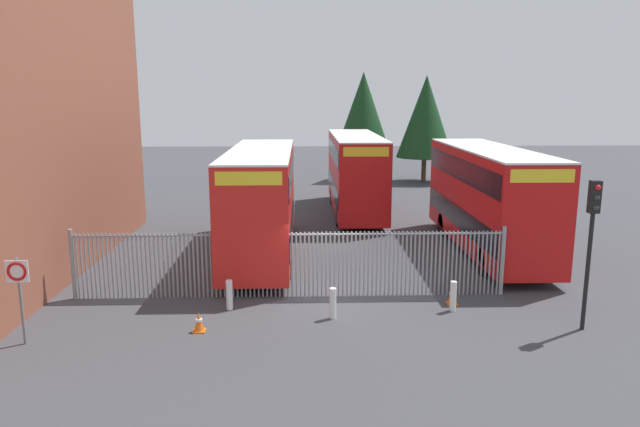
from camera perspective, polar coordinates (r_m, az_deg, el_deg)
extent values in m
plane|color=#3D3D42|center=(27.23, -0.26, -2.44)|extent=(100.00, 100.00, 0.00)
cylinder|color=gray|center=(20.63, -23.08, -4.81)|extent=(0.06, 0.06, 2.20)
cylinder|color=gray|center=(20.58, -22.71, -4.82)|extent=(0.06, 0.06, 2.20)
cylinder|color=gray|center=(20.53, -22.35, -4.83)|extent=(0.06, 0.06, 2.20)
cylinder|color=gray|center=(20.48, -21.98, -4.84)|extent=(0.06, 0.06, 2.20)
cylinder|color=gray|center=(20.43, -21.61, -4.85)|extent=(0.06, 0.06, 2.20)
cylinder|color=gray|center=(20.38, -21.24, -4.86)|extent=(0.06, 0.06, 2.20)
cylinder|color=gray|center=(20.34, -20.86, -4.87)|extent=(0.06, 0.06, 2.20)
cylinder|color=gray|center=(20.29, -20.49, -4.88)|extent=(0.06, 0.06, 2.20)
cylinder|color=gray|center=(20.25, -20.11, -4.89)|extent=(0.06, 0.06, 2.20)
cylinder|color=gray|center=(20.20, -19.74, -4.89)|extent=(0.06, 0.06, 2.20)
cylinder|color=gray|center=(20.16, -19.36, -4.90)|extent=(0.06, 0.06, 2.20)
cylinder|color=gray|center=(20.12, -18.97, -4.91)|extent=(0.06, 0.06, 2.20)
cylinder|color=gray|center=(20.08, -18.59, -4.92)|extent=(0.06, 0.06, 2.20)
cylinder|color=gray|center=(20.04, -18.21, -4.92)|extent=(0.06, 0.06, 2.20)
cylinder|color=gray|center=(20.00, -17.82, -4.93)|extent=(0.06, 0.06, 2.20)
cylinder|color=gray|center=(19.96, -17.43, -4.94)|extent=(0.06, 0.06, 2.20)
cylinder|color=gray|center=(19.92, -17.04, -4.95)|extent=(0.06, 0.06, 2.20)
cylinder|color=gray|center=(19.89, -16.65, -4.95)|extent=(0.06, 0.06, 2.20)
cylinder|color=gray|center=(19.85, -16.26, -4.96)|extent=(0.06, 0.06, 2.20)
cylinder|color=gray|center=(19.82, -15.87, -4.97)|extent=(0.06, 0.06, 2.20)
cylinder|color=gray|center=(19.78, -15.47, -4.97)|extent=(0.06, 0.06, 2.20)
cylinder|color=gray|center=(19.75, -15.08, -4.98)|extent=(0.06, 0.06, 2.20)
cylinder|color=gray|center=(19.72, -14.68, -4.98)|extent=(0.06, 0.06, 2.20)
cylinder|color=gray|center=(19.69, -14.28, -4.99)|extent=(0.06, 0.06, 2.20)
cylinder|color=gray|center=(19.66, -13.88, -4.99)|extent=(0.06, 0.06, 2.20)
cylinder|color=gray|center=(19.63, -13.48, -5.00)|extent=(0.06, 0.06, 2.20)
cylinder|color=gray|center=(19.60, -13.08, -5.00)|extent=(0.06, 0.06, 2.20)
cylinder|color=gray|center=(19.57, -12.68, -5.01)|extent=(0.06, 0.06, 2.20)
cylinder|color=gray|center=(19.55, -12.27, -5.01)|extent=(0.06, 0.06, 2.20)
cylinder|color=gray|center=(19.52, -11.87, -5.02)|extent=(0.06, 0.06, 2.20)
cylinder|color=gray|center=(19.50, -11.46, -5.02)|extent=(0.06, 0.06, 2.20)
cylinder|color=gray|center=(19.47, -11.05, -5.02)|extent=(0.06, 0.06, 2.20)
cylinder|color=gray|center=(19.45, -10.64, -5.03)|extent=(0.06, 0.06, 2.20)
cylinder|color=gray|center=(19.43, -10.23, -5.03)|extent=(0.06, 0.06, 2.20)
cylinder|color=gray|center=(19.41, -9.82, -5.03)|extent=(0.06, 0.06, 2.20)
cylinder|color=gray|center=(19.39, -9.41, -5.03)|extent=(0.06, 0.06, 2.20)
cylinder|color=gray|center=(19.37, -9.00, -5.04)|extent=(0.06, 0.06, 2.20)
cylinder|color=gray|center=(19.35, -8.59, -5.04)|extent=(0.06, 0.06, 2.20)
cylinder|color=gray|center=(19.34, -8.17, -5.04)|extent=(0.06, 0.06, 2.20)
cylinder|color=gray|center=(19.32, -7.76, -5.04)|extent=(0.06, 0.06, 2.20)
cylinder|color=gray|center=(19.31, -7.34, -5.04)|extent=(0.06, 0.06, 2.20)
cylinder|color=gray|center=(19.30, -6.93, -5.04)|extent=(0.06, 0.06, 2.20)
cylinder|color=gray|center=(19.28, -6.51, -5.04)|extent=(0.06, 0.06, 2.20)
cylinder|color=gray|center=(19.27, -6.10, -5.04)|extent=(0.06, 0.06, 2.20)
cylinder|color=gray|center=(19.26, -5.68, -5.04)|extent=(0.06, 0.06, 2.20)
cylinder|color=gray|center=(19.25, -5.26, -5.04)|extent=(0.06, 0.06, 2.20)
cylinder|color=gray|center=(19.24, -4.85, -5.04)|extent=(0.06, 0.06, 2.20)
cylinder|color=gray|center=(19.24, -4.43, -5.04)|extent=(0.06, 0.06, 2.20)
cylinder|color=gray|center=(19.23, -4.01, -5.04)|extent=(0.06, 0.06, 2.20)
cylinder|color=gray|center=(19.23, -3.59, -5.04)|extent=(0.06, 0.06, 2.20)
cylinder|color=gray|center=(19.22, -3.17, -5.04)|extent=(0.06, 0.06, 2.20)
cylinder|color=gray|center=(19.22, -2.75, -5.04)|extent=(0.06, 0.06, 2.20)
cylinder|color=gray|center=(19.22, -2.33, -5.04)|extent=(0.06, 0.06, 2.20)
cylinder|color=gray|center=(19.21, -1.91, -5.03)|extent=(0.06, 0.06, 2.20)
cylinder|color=gray|center=(19.21, -1.50, -5.03)|extent=(0.06, 0.06, 2.20)
cylinder|color=gray|center=(19.22, -1.08, -5.03)|extent=(0.06, 0.06, 2.20)
cylinder|color=gray|center=(19.22, -0.66, -5.03)|extent=(0.06, 0.06, 2.20)
cylinder|color=gray|center=(19.22, -0.24, -5.02)|extent=(0.06, 0.06, 2.20)
cylinder|color=gray|center=(19.22, 0.18, -5.02)|extent=(0.06, 0.06, 2.20)
cylinder|color=gray|center=(19.23, 0.60, -5.02)|extent=(0.06, 0.06, 2.20)
cylinder|color=gray|center=(19.24, 1.02, -5.01)|extent=(0.06, 0.06, 2.20)
cylinder|color=gray|center=(19.24, 1.44, -5.01)|extent=(0.06, 0.06, 2.20)
cylinder|color=gray|center=(19.25, 1.85, -5.00)|extent=(0.06, 0.06, 2.20)
cylinder|color=gray|center=(19.26, 2.27, -5.00)|extent=(0.06, 0.06, 2.20)
cylinder|color=gray|center=(19.27, 2.69, -4.99)|extent=(0.06, 0.06, 2.20)
cylinder|color=gray|center=(19.28, 3.10, -4.99)|extent=(0.06, 0.06, 2.20)
cylinder|color=gray|center=(19.29, 3.52, -4.98)|extent=(0.06, 0.06, 2.20)
cylinder|color=gray|center=(19.31, 3.93, -4.98)|extent=(0.06, 0.06, 2.20)
cylinder|color=gray|center=(19.32, 4.35, -4.97)|extent=(0.06, 0.06, 2.20)
cylinder|color=gray|center=(19.34, 4.76, -4.96)|extent=(0.06, 0.06, 2.20)
cylinder|color=gray|center=(19.35, 5.18, -4.96)|extent=(0.06, 0.06, 2.20)
cylinder|color=gray|center=(19.37, 5.59, -4.95)|extent=(0.06, 0.06, 2.20)
cylinder|color=gray|center=(19.39, 6.00, -4.94)|extent=(0.06, 0.06, 2.20)
cylinder|color=gray|center=(19.41, 6.41, -4.93)|extent=(0.06, 0.06, 2.20)
cylinder|color=gray|center=(19.43, 6.82, -4.93)|extent=(0.06, 0.06, 2.20)
cylinder|color=gray|center=(19.45, 7.23, -4.92)|extent=(0.06, 0.06, 2.20)
cylinder|color=gray|center=(19.47, 7.64, -4.91)|extent=(0.06, 0.06, 2.20)
cylinder|color=gray|center=(19.49, 8.05, -4.90)|extent=(0.06, 0.06, 2.20)
cylinder|color=gray|center=(19.52, 8.46, -4.89)|extent=(0.06, 0.06, 2.20)
cylinder|color=gray|center=(19.54, 8.86, -4.88)|extent=(0.06, 0.06, 2.20)
cylinder|color=gray|center=(19.57, 9.27, -4.88)|extent=(0.06, 0.06, 2.20)
cylinder|color=gray|center=(19.59, 9.67, -4.87)|extent=(0.06, 0.06, 2.20)
cylinder|color=gray|center=(19.62, 10.07, -4.86)|extent=(0.06, 0.06, 2.20)
cylinder|color=gray|center=(19.65, 10.47, -4.85)|extent=(0.06, 0.06, 2.20)
cylinder|color=gray|center=(19.68, 10.87, -4.84)|extent=(0.06, 0.06, 2.20)
cylinder|color=gray|center=(19.71, 11.27, -4.83)|extent=(0.06, 0.06, 2.20)
cylinder|color=gray|center=(19.74, 11.67, -4.82)|extent=(0.06, 0.06, 2.20)
cylinder|color=gray|center=(19.78, 12.06, -4.81)|extent=(0.06, 0.06, 2.20)
cylinder|color=gray|center=(19.81, 12.46, -4.80)|extent=(0.06, 0.06, 2.20)
cylinder|color=gray|center=(19.84, 12.85, -4.79)|extent=(0.06, 0.06, 2.20)
cylinder|color=gray|center=(19.88, 13.24, -4.77)|extent=(0.06, 0.06, 2.20)
cylinder|color=gray|center=(19.92, 13.63, -4.76)|extent=(0.06, 0.06, 2.20)
cylinder|color=gray|center=(19.95, 14.02, -4.75)|extent=(0.06, 0.06, 2.20)
cylinder|color=gray|center=(19.99, 14.41, -4.74)|extent=(0.06, 0.06, 2.20)
cylinder|color=gray|center=(20.03, 14.80, -4.73)|extent=(0.06, 0.06, 2.20)
cylinder|color=gray|center=(20.07, 15.18, -4.72)|extent=(0.06, 0.06, 2.20)
cylinder|color=gray|center=(20.11, 15.56, -4.70)|extent=(0.06, 0.06, 2.20)
cylinder|color=gray|center=(20.15, 15.95, -4.69)|extent=(0.06, 0.06, 2.20)
cylinder|color=gray|center=(20.20, 16.33, -4.68)|extent=(0.06, 0.06, 2.20)
cylinder|color=gray|center=(20.24, 16.70, -4.67)|extent=(0.06, 0.06, 2.20)
cylinder|color=gray|center=(20.28, 17.08, -4.66)|extent=(0.06, 0.06, 2.20)
cylinder|color=gray|center=(20.33, 17.46, -4.64)|extent=(0.06, 0.06, 2.20)
cylinder|color=gray|center=(18.95, -2.99, -2.08)|extent=(14.14, 0.07, 0.07)
cylinder|color=gray|center=(20.61, -23.09, -4.61)|extent=(0.14, 0.14, 2.35)
cylinder|color=gray|center=(20.31, 17.47, -4.44)|extent=(0.14, 0.14, 2.35)
cube|color=red|center=(24.05, -5.78, 1.35)|extent=(2.50, 10.80, 4.00)
cube|color=black|center=(24.21, -5.74, -0.51)|extent=(2.54, 10.37, 0.90)
cube|color=black|center=(23.87, -5.84, 4.19)|extent=(2.54, 10.37, 0.90)
cube|color=yellow|center=(18.53, -7.02, 3.45)|extent=(2.12, 0.12, 0.44)
cube|color=silver|center=(23.78, -5.88, 6.17)|extent=(2.50, 10.80, 0.08)
cylinder|color=black|center=(21.34, -9.26, -5.11)|extent=(0.30, 1.04, 1.04)
cylinder|color=black|center=(21.16, -3.32, -5.12)|extent=(0.30, 1.04, 1.04)
cylinder|color=black|center=(27.41, -7.57, -1.33)|extent=(0.30, 1.04, 1.04)
cylinder|color=black|center=(27.28, -2.97, -1.31)|extent=(0.30, 1.04, 1.04)
cube|color=red|center=(25.51, 16.13, 1.54)|extent=(2.50, 10.80, 4.00)
cube|color=black|center=(25.66, 16.03, -0.22)|extent=(2.54, 10.37, 0.90)
cube|color=black|center=(25.34, 16.28, 4.21)|extent=(2.54, 10.37, 0.90)
cube|color=yellow|center=(20.31, 20.95, 3.48)|extent=(2.12, 0.12, 0.44)
cube|color=silver|center=(25.26, 16.39, 6.08)|extent=(2.50, 10.80, 0.08)
cylinder|color=black|center=(22.47, 15.77, -4.55)|extent=(0.30, 1.04, 1.04)
cylinder|color=black|center=(23.22, 20.97, -4.37)|extent=(0.30, 1.04, 1.04)
cylinder|color=black|center=(28.37, 12.00, -1.05)|extent=(0.30, 1.04, 1.04)
cylinder|color=black|center=(28.97, 16.23, -1.00)|extent=(0.30, 1.04, 1.04)
cube|color=red|center=(32.67, 3.48, 4.08)|extent=(2.50, 10.80, 4.00)
cube|color=black|center=(32.79, 3.46, 2.70)|extent=(2.54, 10.37, 0.90)
cube|color=black|center=(32.54, 3.50, 6.18)|extent=(2.54, 10.37, 0.90)
cube|color=yellow|center=(27.20, 4.53, 6.06)|extent=(2.12, 0.12, 0.44)
cube|color=silver|center=(32.47, 3.52, 7.63)|extent=(2.50, 10.80, 0.08)
cylinder|color=black|center=(29.60, 1.89, -0.28)|extent=(0.30, 1.04, 1.04)
cylinder|color=black|center=(29.82, 6.12, -0.25)|extent=(0.30, 1.04, 1.04)
cylinder|color=black|center=(35.80, 1.26, 1.79)|extent=(0.30, 1.04, 1.04)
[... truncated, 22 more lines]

